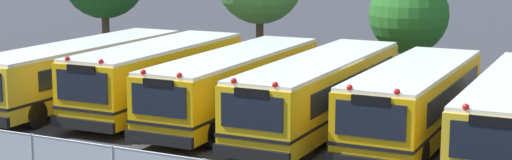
{
  "coord_description": "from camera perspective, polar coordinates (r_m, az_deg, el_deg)",
  "views": [
    {
      "loc": [
        9.85,
        -24.63,
        6.69
      ],
      "look_at": [
        -2.45,
        0.0,
        1.6
      ],
      "focal_mm": 54.79,
      "sensor_mm": 36.0,
      "label": 1
    }
  ],
  "objects": [
    {
      "name": "school_bus_3",
      "position": [
        27.06,
        4.72,
        -0.82
      ],
      "size": [
        2.55,
        10.98,
        2.67
      ],
      "rotation": [
        0.0,
        0.0,
        3.15
      ],
      "color": "yellow",
      "rests_on": "ground_plane"
    },
    {
      "name": "ground_plane",
      "position": [
        27.36,
        4.61,
        -3.72
      ],
      "size": [
        160.0,
        160.0,
        0.0
      ],
      "primitive_type": "plane",
      "color": "#38383D"
    },
    {
      "name": "school_bus_4",
      "position": [
        25.95,
        11.49,
        -1.51
      ],
      "size": [
        2.58,
        9.57,
        2.66
      ],
      "rotation": [
        0.0,
        0.0,
        3.15
      ],
      "color": "#EAA80C",
      "rests_on": "ground_plane"
    },
    {
      "name": "school_bus_2",
      "position": [
        28.5,
        -1.52,
        -0.25
      ],
      "size": [
        2.61,
        10.59,
        2.63
      ],
      "rotation": [
        0.0,
        0.0,
        3.16
      ],
      "color": "#EAA80C",
      "rests_on": "ground_plane"
    },
    {
      "name": "school_bus_1",
      "position": [
        30.09,
        -7.17,
        0.35
      ],
      "size": [
        2.72,
        9.5,
        2.75
      ],
      "rotation": [
        0.0,
        0.0,
        3.16
      ],
      "color": "#EAA80C",
      "rests_on": "ground_plane"
    },
    {
      "name": "school_bus_0",
      "position": [
        32.09,
        -12.52,
        0.68
      ],
      "size": [
        2.54,
        11.15,
        2.6
      ],
      "rotation": [
        0.0,
        0.0,
        3.14
      ],
      "color": "yellow",
      "rests_on": "ground_plane"
    },
    {
      "name": "tree_2",
      "position": [
        34.51,
        11.25,
        4.78
      ],
      "size": [
        3.45,
        3.45,
        5.06
      ],
      "color": "#4C3823",
      "rests_on": "ground_plane"
    }
  ]
}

